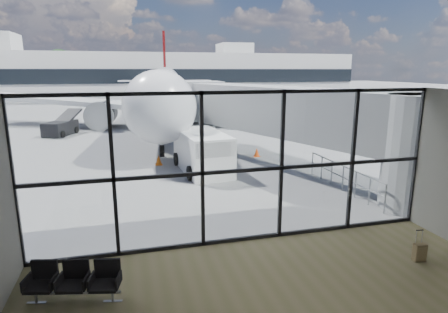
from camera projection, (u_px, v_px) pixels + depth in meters
name	position (u px, v px, depth m)	size (l,w,h in m)	color
ground	(150.00, 109.00, 48.98)	(220.00, 220.00, 0.00)	slate
lounge_shell	(331.00, 217.00, 6.21)	(12.02, 8.01, 4.51)	#6C6744
glass_curtain_wall	(243.00, 169.00, 10.82)	(12.10, 0.12, 4.50)	white
jet_bridge	(294.00, 117.00, 18.59)	(8.00, 16.50, 4.33)	gray
apron_railing	(343.00, 174.00, 15.86)	(0.06, 5.46, 1.11)	gray
far_terminal	(137.00, 75.00, 68.57)	(80.00, 12.20, 11.00)	beige
tree_4	(27.00, 69.00, 72.66)	(5.61, 5.61, 8.07)	#382619
tree_5	(60.00, 66.00, 74.02)	(6.27, 6.27, 9.03)	#382619
seating_row	(75.00, 279.00, 8.31)	(2.05, 0.99, 0.91)	gray
suitcase	(420.00, 252.00, 10.05)	(0.34, 0.26, 0.86)	brown
airliner	(164.00, 91.00, 36.05)	(33.61, 39.08, 10.08)	silver
service_van	(203.00, 152.00, 18.85)	(2.51, 4.71, 1.99)	white
belt_loader	(61.00, 127.00, 29.61)	(2.78, 4.30, 1.88)	black
traffic_cone_a	(159.00, 160.00, 20.31)	(0.38, 0.38, 0.55)	#DF600B
traffic_cone_c	(257.00, 152.00, 22.30)	(0.36, 0.36, 0.52)	#F24B0C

